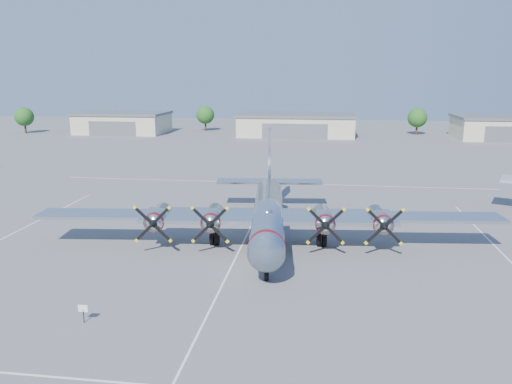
# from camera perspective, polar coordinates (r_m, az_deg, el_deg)

# --- Properties ---
(ground) EXTENTS (260.00, 260.00, 0.00)m
(ground) POSITION_cam_1_polar(r_m,az_deg,el_deg) (45.31, -1.35, -5.57)
(ground) COLOR #515153
(ground) RESTS_ON ground
(parking_lines) EXTENTS (60.00, 50.08, 0.01)m
(parking_lines) POSITION_cam_1_polar(r_m,az_deg,el_deg) (43.68, -1.72, -6.29)
(parking_lines) COLOR silver
(parking_lines) RESTS_ON ground
(hangar_west) EXTENTS (22.60, 14.60, 5.40)m
(hangar_west) POSITION_cam_1_polar(r_m,az_deg,el_deg) (135.23, -14.95, 7.69)
(hangar_west) COLOR #B6AB90
(hangar_west) RESTS_ON ground
(hangar_center) EXTENTS (28.60, 14.60, 5.40)m
(hangar_center) POSITION_cam_1_polar(r_m,az_deg,el_deg) (125.08, 4.63, 7.68)
(hangar_center) COLOR #B6AB90
(hangar_center) RESTS_ON ground
(hangar_east) EXTENTS (20.60, 14.60, 5.40)m
(hangar_east) POSITION_cam_1_polar(r_m,az_deg,el_deg) (131.50, 26.15, 6.65)
(hangar_east) COLOR #B6AB90
(hangar_east) RESTS_ON ground
(tree_far_west) EXTENTS (4.80, 4.80, 6.64)m
(tree_far_west) POSITION_cam_1_polar(r_m,az_deg,el_deg) (143.18, -24.97, 7.80)
(tree_far_west) COLOR #382619
(tree_far_west) RESTS_ON ground
(tree_west) EXTENTS (4.80, 4.80, 6.64)m
(tree_west) POSITION_cam_1_polar(r_m,az_deg,el_deg) (136.53, -5.81, 8.74)
(tree_west) COLOR #382619
(tree_west) RESTS_ON ground
(tree_east) EXTENTS (4.80, 4.80, 6.64)m
(tree_east) POSITION_cam_1_polar(r_m,az_deg,el_deg) (132.81, 17.96, 8.06)
(tree_east) COLOR #382619
(tree_east) RESTS_ON ground
(main_bomber_b29) EXTENTS (42.41, 31.12, 8.82)m
(main_bomber_b29) POSITION_cam_1_polar(r_m,az_deg,el_deg) (45.74, 1.40, -5.39)
(main_bomber_b29) COLOR silver
(main_bomber_b29) RESTS_ON ground
(info_placard) EXTENTS (0.60, 0.07, 1.15)m
(info_placard) POSITION_cam_1_polar(r_m,az_deg,el_deg) (32.46, -19.15, -12.65)
(info_placard) COLOR black
(info_placard) RESTS_ON ground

